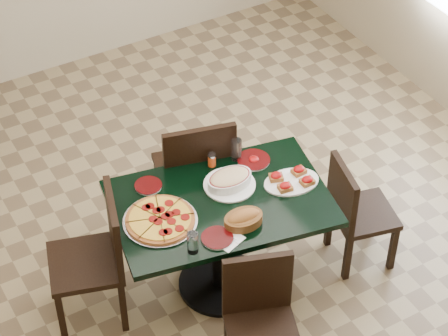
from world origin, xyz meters
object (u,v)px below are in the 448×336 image
chair_right (354,209)px  lasagna_casserole (230,180)px  chair_left (98,253)px  bread_basket (243,219)px  chair_near (260,316)px  chair_far (196,171)px  bruschetta_platter (292,180)px  pepperoni_pizza (160,220)px  main_table (221,223)px

chair_right → lasagna_casserole: lasagna_casserole is taller
chair_left → bread_basket: chair_left is taller
chair_near → bread_basket: bread_basket is taller
chair_far → bruschetta_platter: chair_far is taller
chair_far → lasagna_casserole: (0.01, -0.41, 0.23)m
chair_left → lasagna_casserole: chair_left is taller
chair_near → bruschetta_platter: size_ratio=2.20×
chair_right → bread_basket: (-0.84, -0.02, 0.34)m
chair_right → pepperoni_pizza: bearing=92.6°
bread_basket → chair_left: bearing=153.9°
pepperoni_pizza → lasagna_casserole: bearing=7.9°
pepperoni_pizza → main_table: bearing=-3.1°
chair_far → chair_near: 1.19m
chair_right → bruschetta_platter: bearing=84.5°
chair_far → bread_basket: (-0.08, -0.73, 0.23)m
pepperoni_pizza → chair_far: bearing=44.4°
chair_near → chair_left: size_ratio=0.92×
pepperoni_pizza → chair_near: bearing=-68.7°
bruschetta_platter → pepperoni_pizza: bearing=-176.3°
bread_basket → bruschetta_platter: bearing=22.9°
main_table → bruschetta_platter: size_ratio=3.68×
lasagna_casserole → bread_basket: 0.33m
chair_near → pepperoni_pizza: chair_near is taller
chair_right → bruschetta_platter: size_ratio=2.12×
chair_far → bread_basket: chair_far is taller
main_table → pepperoni_pizza: bearing=-172.6°
pepperoni_pizza → lasagna_casserole: 0.51m
chair_near → lasagna_casserole: (0.24, 0.75, 0.33)m
chair_far → chair_near: chair_far is taller
chair_left → lasagna_casserole: (0.84, -0.10, 0.28)m
chair_left → lasagna_casserole: size_ratio=2.91×
bread_basket → chair_near: bearing=-105.1°
chair_near → lasagna_casserole: 0.85m
main_table → chair_right: chair_right is taller
lasagna_casserole → chair_far: bearing=91.0°
main_table → lasagna_casserole: 0.27m
chair_left → bruschetta_platter: 1.24m
chair_far → bread_basket: bearing=97.8°
chair_near → bread_basket: bearing=91.3°
chair_right → main_table: bearing=89.2°
chair_right → pepperoni_pizza: 1.31m
chair_left → bruschetta_platter: (1.18, -0.26, 0.26)m
pepperoni_pizza → chair_left: bearing=154.0°
chair_far → pepperoni_pizza: (-0.49, -0.48, 0.21)m
chair_near → chair_far: bearing=98.7°
bread_basket → bruschetta_platter: (0.43, 0.16, -0.02)m
chair_far → pepperoni_pizza: bearing=58.5°
chair_right → bread_basket: size_ratio=3.34×
chair_near → chair_left: bearing=145.1°
chair_near → chair_left: chair_left is taller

